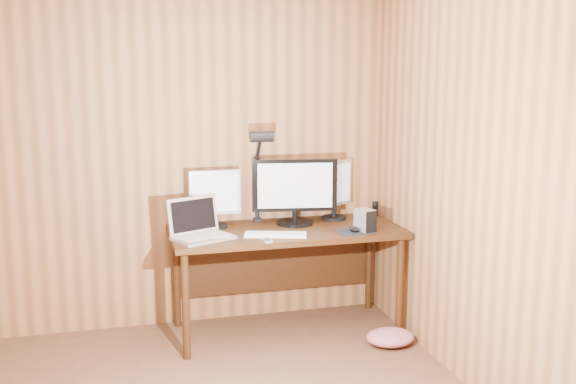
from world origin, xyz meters
name	(u,v)px	position (x,y,z in m)	size (l,w,h in m)	color
room_shell	(170,216)	(0.00, 0.00, 1.25)	(4.00, 4.00, 4.00)	brown
desk	(284,243)	(0.93, 1.70, 0.63)	(1.60, 0.70, 0.75)	#341B0B
monitor_center	(295,190)	(1.03, 1.75, 1.00)	(0.60, 0.26, 0.47)	black
monitor_left	(215,197)	(0.46, 1.80, 0.97)	(0.36, 0.17, 0.41)	black
monitor_right	(334,188)	(1.35, 1.83, 0.98)	(0.33, 0.24, 0.43)	black
laptop	(199,228)	(0.31, 1.54, 0.81)	(0.45, 0.40, 0.26)	silver
keyboard	(276,234)	(0.81, 1.45, 0.76)	(0.43, 0.24, 0.02)	white
mousepad	(354,232)	(1.36, 1.42, 0.75)	(0.24, 0.19, 0.00)	black
mouse	(355,229)	(1.36, 1.42, 0.77)	(0.07, 0.11, 0.04)	black
hard_drive	(365,220)	(1.44, 1.43, 0.83)	(0.13, 0.16, 0.15)	silver
phone	(267,240)	(0.72, 1.33, 0.76)	(0.05, 0.11, 0.01)	silver
speaker	(375,209)	(1.69, 1.87, 0.80)	(0.04, 0.04, 0.11)	black
desk_lamp	(260,163)	(0.79, 1.82, 1.19)	(0.16, 0.24, 0.72)	black
fabric_pile	(390,337)	(1.55, 1.21, 0.05)	(0.33, 0.27, 0.11)	#BA5A66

